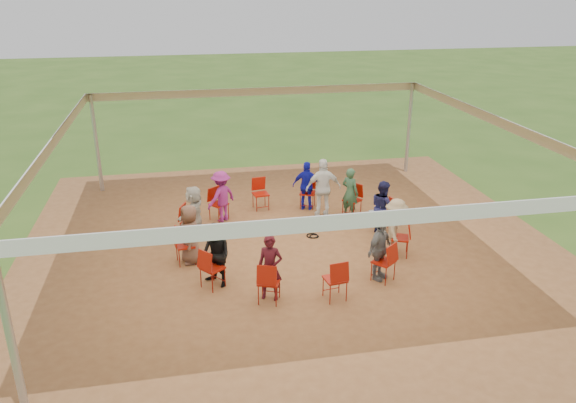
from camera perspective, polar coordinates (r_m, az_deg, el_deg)
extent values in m
plane|color=#37591B|center=(13.82, 0.37, -4.58)|extent=(80.00, 80.00, 0.00)
plane|color=brown|center=(13.82, 0.37, -4.56)|extent=(13.00, 13.00, 0.00)
cylinder|color=#B2B2B7|center=(8.86, -26.42, -12.05)|extent=(0.12, 0.12, 3.00)
cylinder|color=#B2B2B7|center=(17.95, -18.88, 5.54)|extent=(0.12, 0.12, 3.00)
cylinder|color=#B2B2B7|center=(19.27, 12.18, 7.26)|extent=(0.12, 0.12, 3.00)
plane|color=white|center=(12.79, 0.40, 7.59)|extent=(10.30, 10.30, 0.00)
cube|color=white|center=(8.09, 7.66, -1.90)|extent=(10.30, 0.03, 0.24)
cube|color=white|center=(17.78, -2.96, 11.10)|extent=(10.30, 0.03, 0.24)
cube|color=white|center=(12.86, -22.82, 5.42)|extent=(0.03, 10.30, 0.24)
cube|color=white|center=(14.71, 20.65, 7.57)|extent=(0.03, 10.30, 0.24)
imported|color=#1B1C46|center=(14.49, 9.59, -0.57)|extent=(0.49, 0.73, 1.40)
imported|color=#2E5538|center=(15.36, 6.32, 0.89)|extent=(0.58, 0.61, 1.40)
imported|color=#1115A6|center=(15.79, 1.95, 1.60)|extent=(0.92, 0.69, 1.40)
imported|color=#851F6D|center=(15.11, -6.79, 0.53)|extent=(0.99, 0.92, 1.40)
imported|color=#BBB5A7|center=(14.13, -9.52, -1.14)|extent=(0.93, 1.39, 1.40)
imported|color=brown|center=(12.97, -9.94, -3.30)|extent=(0.48, 0.73, 1.40)
imported|color=black|center=(11.92, -7.32, -5.44)|extent=(0.73, 0.78, 1.40)
imported|color=#410D15|center=(11.34, -1.83, -6.74)|extent=(0.60, 0.50, 1.40)
imported|color=slate|center=(12.23, 9.28, -4.83)|extent=(0.91, 0.84, 1.40)
imported|color=#99825E|center=(13.35, 10.86, -2.62)|extent=(0.75, 1.01, 1.40)
imported|color=white|center=(15.27, 3.61, 1.36)|extent=(0.98, 0.52, 1.65)
torus|color=black|center=(14.35, 2.48, -3.49)|extent=(0.36, 0.36, 0.03)
torus|color=black|center=(14.32, 2.67, -3.54)|extent=(0.29, 0.29, 0.03)
cube|color=#B7B7BC|center=(14.42, 8.80, -1.07)|extent=(0.24, 0.32, 0.01)
cube|color=#B7B7BC|center=(14.43, 9.17, -0.65)|extent=(0.10, 0.30, 0.19)
cube|color=#CCE0FF|center=(14.43, 9.15, -0.66)|extent=(0.08, 0.26, 0.16)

